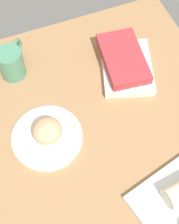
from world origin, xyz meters
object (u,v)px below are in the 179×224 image
round_plate (47,137)px  scone_pastry (47,131)px  coffee_mug (12,62)px  book_stack (125,63)px

round_plate → scone_pastry: bearing=-83.1°
round_plate → coffee_mug: size_ratio=1.69×
scone_pastry → coffee_mug: (26.53, 3.07, 0.56)cm
round_plate → scone_pastry: (0.06, -0.47, 3.89)cm
book_stack → coffee_mug: 35.82cm
scone_pastry → book_stack: bearing=-64.1°
coffee_mug → round_plate: bearing=-174.4°
round_plate → book_stack: (14.94, -31.19, 2.05)cm
coffee_mug → scone_pastry: bearing=-173.4°
book_stack → coffee_mug: bearing=71.0°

